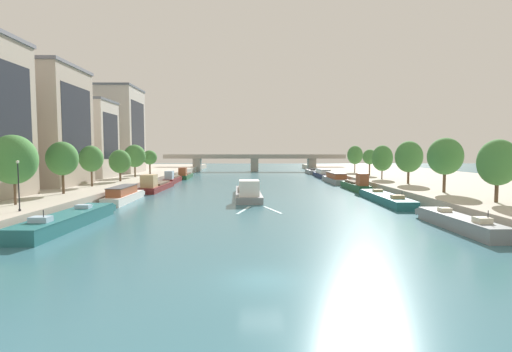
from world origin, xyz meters
The scene contains 33 objects.
ground_plane centered at (0.00, 0.00, 0.00)m, with size 400.00×400.00×0.00m, color #386B7A.
quay_left centered at (-39.04, 55.00, 0.87)m, with size 36.00×170.00×1.74m, color #B7AD9E.
quay_right centered at (39.04, 55.00, 0.87)m, with size 36.00×170.00×1.74m, color #B7AD9E.
barge_midriver centered at (-1.29, 37.04, 0.91)m, with size 4.62×18.76×3.19m.
wake_behind_barge centered at (0.14, 24.89, 0.01)m, with size 5.59×6.01×0.03m.
moored_boat_left_upstream centered at (-18.58, 14.91, 0.69)m, with size 3.36×16.08×2.43m.
moored_boat_left_gap_after centered at (-19.41, 32.61, 0.99)m, with size 2.84×12.97×2.36m.
moored_boat_left_lone centered at (-18.86, 48.08, 0.93)m, with size 3.13×16.14×3.26m.
moored_boat_left_second centered at (-19.33, 64.55, 0.90)m, with size 2.66×13.09×2.98m.
moored_boat_left_end centered at (-19.01, 78.49, 0.89)m, with size 2.92×13.40×3.07m.
moored_boat_right_midway centered at (18.91, 13.46, 0.68)m, with size 2.56×12.62×2.40m.
moored_boat_right_near centered at (18.58, 31.64, 0.60)m, with size 3.13×16.93×2.26m.
moored_boat_right_far centered at (18.80, 47.50, 1.03)m, with size 2.44×13.13×3.45m.
moored_boat_right_second centered at (18.66, 64.13, 1.03)m, with size 3.32×15.82×2.45m.
moored_boat_right_lone centered at (19.19, 82.75, 1.00)m, with size 3.35×16.29×2.39m.
moored_boat_right_gap_after centered at (18.46, 98.31, 0.69)m, with size 2.56×12.45×2.42m.
tree_left_far centered at (-25.62, 17.90, 6.51)m, with size 4.64×4.64×7.37m.
tree_left_midway centered at (-25.73, 27.90, 6.41)m, with size 3.99×3.99×6.92m.
tree_left_nearest centered at (-26.43, 38.11, 6.18)m, with size 3.70×3.70×6.55m.
tree_left_distant centered at (-25.52, 48.13, 5.45)m, with size 3.95×3.95×5.92m.
tree_left_end_of_row centered at (-26.42, 59.55, 6.33)m, with size 4.61×4.61×7.06m.
tree_left_by_lamp centered at (-26.01, 69.70, 5.82)m, with size 3.49×3.49×5.85m.
tree_right_distant centered at (26.41, 19.31, 6.15)m, with size 4.15×4.15×6.97m.
tree_right_end_of_row centered at (25.80, 29.21, 6.68)m, with size 4.59×4.59×7.50m.
tree_right_nearest centered at (26.56, 42.66, 6.42)m, with size 4.63×4.63×7.41m.
tree_right_past_mid centered at (25.73, 53.32, 5.97)m, with size 4.12×4.12×6.86m.
tree_right_far centered at (26.78, 64.58, 6.04)m, with size 3.25×3.25×6.08m.
tree_right_midway centered at (26.69, 76.68, 6.37)m, with size 4.07×4.07×7.10m.
lamppost_left_bank centered at (-22.54, 13.76, 4.36)m, with size 0.28×0.28×4.80m.
building_left_corner centered at (-36.20, 39.84, 11.52)m, with size 14.26×12.60×19.55m.
building_left_middle centered at (-36.20, 58.53, 10.06)m, with size 10.58×10.19×16.61m.
building_left_far_end centered at (-36.20, 75.92, 12.87)m, with size 11.43×13.33×22.24m.
bridge_far centered at (0.00, 113.56, 4.01)m, with size 66.09×4.40×6.20m.
Camera 1 is at (-0.47, -20.57, 7.40)m, focal length 25.64 mm.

